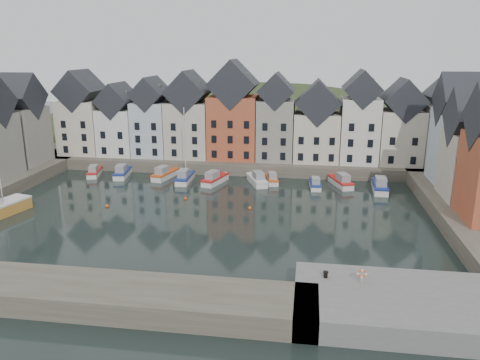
% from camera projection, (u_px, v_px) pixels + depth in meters
% --- Properties ---
extents(ground, '(260.00, 260.00, 0.00)m').
position_uv_depth(ground, '(199.00, 220.00, 60.94)').
color(ground, black).
rests_on(ground, ground).
extents(far_quay, '(90.00, 16.00, 2.00)m').
position_uv_depth(far_quay, '(235.00, 160.00, 89.25)').
color(far_quay, '#4D483B').
rests_on(far_quay, ground).
extents(near_quay, '(18.00, 10.00, 2.00)m').
position_uv_depth(near_quay, '(404.00, 306.00, 38.53)').
color(near_quay, '#60605E').
rests_on(near_quay, ground).
extents(near_wall, '(50.00, 6.00, 2.00)m').
position_uv_depth(near_wall, '(31.00, 290.00, 41.13)').
color(near_wall, '#4D483B').
rests_on(near_wall, ground).
extents(hillside, '(153.60, 70.40, 64.00)m').
position_uv_depth(hillside, '(251.00, 209.00, 119.13)').
color(hillside, '#27361B').
rests_on(hillside, ground).
extents(far_terrace, '(72.37, 8.16, 17.78)m').
position_uv_depth(far_terrace, '(251.00, 121.00, 84.77)').
color(far_terrace, beige).
rests_on(far_terrace, far_quay).
extents(right_terrace, '(8.30, 24.25, 16.36)m').
position_uv_depth(right_terrace, '(480.00, 148.00, 61.17)').
color(right_terrace, silver).
rests_on(right_terrace, right_quay).
extents(left_terrace, '(7.65, 17.00, 15.69)m').
position_uv_depth(left_terrace, '(2.00, 129.00, 76.47)').
color(left_terrace, gray).
rests_on(left_terrace, left_quay).
extents(mooring_buoys, '(20.50, 5.50, 0.50)m').
position_uv_depth(mooring_buoys, '(181.00, 204.00, 66.55)').
color(mooring_buoys, '#D24D18').
rests_on(mooring_buoys, ground).
extents(boat_a, '(3.05, 5.90, 2.17)m').
position_uv_depth(boat_a, '(94.00, 172.00, 81.95)').
color(boat_a, silver).
rests_on(boat_a, ground).
extents(boat_b, '(3.00, 6.70, 2.48)m').
position_uv_depth(boat_b, '(122.00, 173.00, 81.23)').
color(boat_b, silver).
rests_on(boat_b, ground).
extents(boat_c, '(3.33, 6.75, 2.49)m').
position_uv_depth(boat_c, '(164.00, 174.00, 80.17)').
color(boat_c, silver).
rests_on(boat_c, ground).
extents(boat_d, '(2.22, 6.63, 12.57)m').
position_uv_depth(boat_d, '(185.00, 177.00, 77.99)').
color(boat_d, silver).
rests_on(boat_d, ground).
extents(boat_e, '(3.75, 6.76, 2.48)m').
position_uv_depth(boat_e, '(215.00, 179.00, 77.09)').
color(boat_e, silver).
rests_on(boat_e, ground).
extents(boat_f, '(4.29, 6.76, 2.49)m').
position_uv_depth(boat_f, '(257.00, 180.00, 76.81)').
color(boat_f, silver).
rests_on(boat_f, ground).
extents(boat_g, '(2.81, 5.71, 2.10)m').
position_uv_depth(boat_g, '(272.00, 179.00, 77.59)').
color(boat_g, silver).
rests_on(boat_g, ground).
extents(boat_h, '(2.04, 5.43, 2.05)m').
position_uv_depth(boat_h, '(315.00, 184.00, 74.74)').
color(boat_h, silver).
rests_on(boat_h, ground).
extents(boat_i, '(4.06, 6.76, 2.48)m').
position_uv_depth(boat_i, '(341.00, 182.00, 75.63)').
color(boat_i, silver).
rests_on(boat_i, ground).
extents(boat_j, '(2.48, 7.05, 2.67)m').
position_uv_depth(boat_j, '(380.00, 186.00, 72.95)').
color(boat_j, silver).
rests_on(boat_j, ground).
extents(mooring_bollard, '(0.48, 0.48, 0.56)m').
position_uv_depth(mooring_bollard, '(326.00, 274.00, 41.16)').
color(mooring_bollard, black).
rests_on(mooring_bollard, near_quay).
extents(life_ring_post, '(0.80, 0.17, 1.30)m').
position_uv_depth(life_ring_post, '(362.00, 274.00, 40.02)').
color(life_ring_post, gray).
rests_on(life_ring_post, near_quay).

